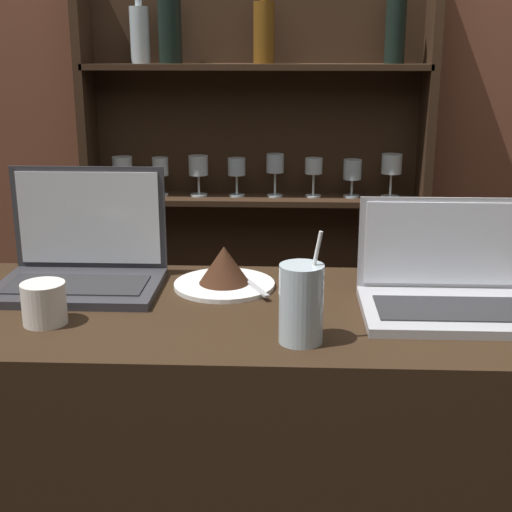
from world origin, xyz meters
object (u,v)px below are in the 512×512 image
object	(u,v)px
laptop_near	(82,261)
water_glass	(301,304)
coffee_cup	(44,303)
laptop_far	(448,289)
cake_plate	(224,271)

from	to	relation	value
laptop_near	water_glass	xyz separation A→B (m)	(0.47, -0.29, 0.02)
laptop_near	coffee_cup	bearing A→B (deg)	-92.65
coffee_cup	water_glass	bearing A→B (deg)	-7.78
laptop_near	laptop_far	world-z (taller)	laptop_near
laptop_near	cake_plate	bearing A→B (deg)	0.12
cake_plate	coffee_cup	xyz separation A→B (m)	(-0.32, -0.23, 0.00)
water_glass	laptop_far	bearing A→B (deg)	30.76
cake_plate	coffee_cup	world-z (taller)	cake_plate
laptop_far	water_glass	size ratio (longest dim) A/B	1.70
laptop_far	water_glass	distance (m)	0.35
laptop_far	coffee_cup	world-z (taller)	laptop_far
water_glass	cake_plate	bearing A→B (deg)	118.89
cake_plate	coffee_cup	distance (m)	0.39
laptop_near	coffee_cup	xyz separation A→B (m)	(-0.01, -0.23, -0.02)
water_glass	coffee_cup	distance (m)	0.49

